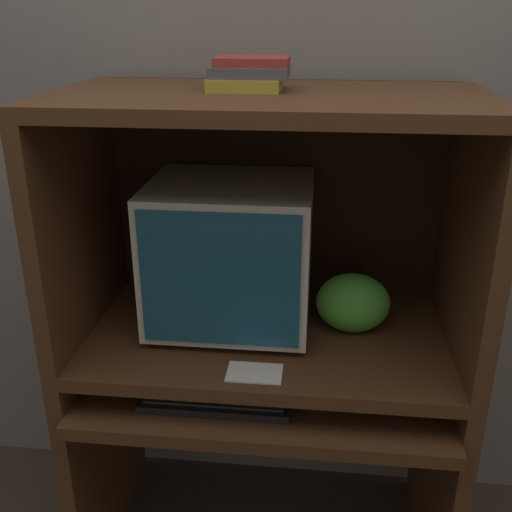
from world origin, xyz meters
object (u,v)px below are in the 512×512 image
mouse (318,403)px  snack_bag (353,303)px  keyboard (216,396)px  crt_monitor (231,253)px  book_stack (249,74)px

mouse → snack_bag: snack_bag is taller
keyboard → snack_bag: 0.44m
keyboard → mouse: bearing=0.0°
mouse → snack_bag: size_ratio=0.28×
keyboard → mouse: same height
snack_bag → crt_monitor: bearing=178.0°
keyboard → mouse: 0.26m
keyboard → mouse: size_ratio=6.77×
crt_monitor → book_stack: book_stack is taller
keyboard → book_stack: 0.80m
crt_monitor → keyboard: crt_monitor is taller
keyboard → snack_bag: bearing=31.2°
crt_monitor → keyboard: size_ratio=1.12×
crt_monitor → book_stack: bearing=-13.2°
crt_monitor → mouse: 0.45m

